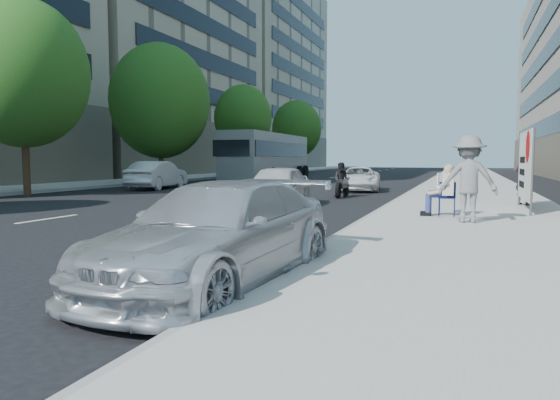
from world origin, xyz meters
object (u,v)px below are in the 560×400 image
at_px(white_sedan_near, 277,186).
at_px(motorcycle, 342,182).
at_px(white_sedan_far, 359,179).
at_px(bus, 268,158).
at_px(pedestrian_woman, 524,178).
at_px(white_sedan_mid, 157,175).
at_px(protest_banner, 525,165).
at_px(parked_sedan, 219,233).
at_px(seated_protester, 443,187).
at_px(jogger, 468,179).

height_order(white_sedan_near, motorcycle, motorcycle).
height_order(white_sedan_far, bus, bus).
xyz_separation_m(pedestrian_woman, motorcycle, (-6.42, 2.87, -0.34)).
bearing_deg(white_sedan_mid, protest_banner, 150.18).
distance_m(pedestrian_woman, white_sedan_far, 9.68).
relative_size(parked_sedan, motorcycle, 2.18).
bearing_deg(protest_banner, bus, 129.67).
height_order(seated_protester, white_sedan_near, seated_protester).
distance_m(white_sedan_near, white_sedan_far, 9.06).
bearing_deg(white_sedan_far, white_sedan_near, -103.55).
relative_size(white_sedan_mid, white_sedan_far, 1.04).
xyz_separation_m(pedestrian_woman, parked_sedan, (-4.64, -11.42, -0.33)).
bearing_deg(parked_sedan, pedestrian_woman, 71.74).
bearing_deg(white_sedan_near, motorcycle, 72.93).
bearing_deg(pedestrian_woman, white_sedan_mid, 25.28).
relative_size(pedestrian_woman, parked_sedan, 0.37).
bearing_deg(pedestrian_woman, protest_banner, 126.50).
xyz_separation_m(protest_banner, white_sedan_far, (-6.41, 8.77, -0.82)).
relative_size(white_sedan_far, motorcycle, 2.04).
relative_size(pedestrian_woman, white_sedan_mid, 0.38).
bearing_deg(motorcycle, protest_banner, -38.02).
xyz_separation_m(white_sedan_near, white_sedan_far, (0.88, 9.02, -0.11)).
bearing_deg(protest_banner, jogger, -113.49).
bearing_deg(white_sedan_far, seated_protester, -76.63).
relative_size(seated_protester, white_sedan_near, 0.32).
distance_m(seated_protester, motorcycle, 8.05).
relative_size(protest_banner, parked_sedan, 0.69).
distance_m(seated_protester, bus, 23.96).
relative_size(white_sedan_near, motorcycle, 1.98).
bearing_deg(parked_sedan, bus, 114.41).
xyz_separation_m(protest_banner, white_sedan_mid, (-16.57, 6.69, -0.68)).
relative_size(white_sedan_mid, bus, 0.36).
bearing_deg(white_sedan_mid, white_sedan_near, 135.40).
xyz_separation_m(seated_protester, protest_banner, (2.07, 2.33, 0.53)).
height_order(white_sedan_mid, white_sedan_far, white_sedan_mid).
relative_size(protest_banner, motorcycle, 1.50).
relative_size(white_sedan_near, white_sedan_far, 0.97).
xyz_separation_m(protest_banner, white_sedan_near, (-7.29, -0.25, -0.71)).
height_order(white_sedan_far, motorcycle, motorcycle).
height_order(jogger, bus, bus).
relative_size(white_sedan_near, white_sedan_mid, 0.93).
bearing_deg(motorcycle, seated_protester, -60.69).
height_order(protest_banner, bus, bus).
relative_size(seated_protester, parked_sedan, 0.29).
distance_m(parked_sedan, white_sedan_far, 18.62).
bearing_deg(motorcycle, parked_sedan, -84.96).
xyz_separation_m(seated_protester, white_sedan_mid, (-14.50, 9.02, -0.15)).
xyz_separation_m(parked_sedan, white_sedan_far, (-1.93, 18.52, -0.07)).
distance_m(white_sedan_far, motorcycle, 4.23).
bearing_deg(bus, protest_banner, -52.47).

